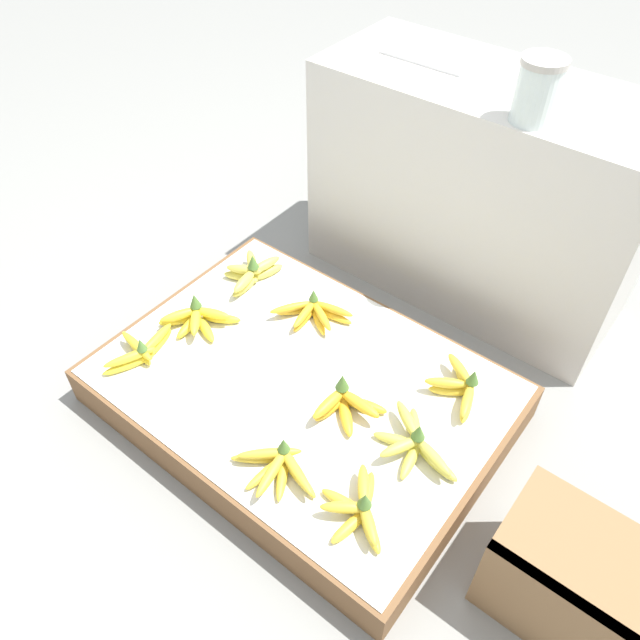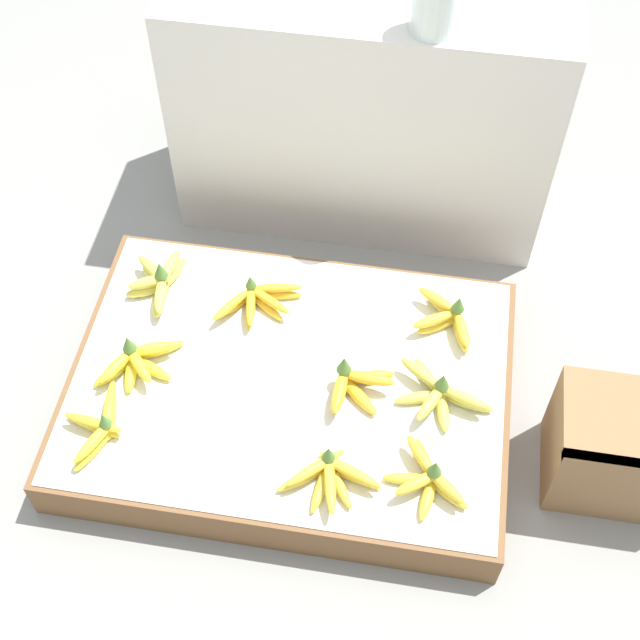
# 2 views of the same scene
# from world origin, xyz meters

# --- Properties ---
(ground_plane) EXTENTS (10.00, 10.00, 0.00)m
(ground_plane) POSITION_xyz_m (0.00, 0.00, 0.00)
(ground_plane) COLOR gray
(display_platform) EXTENTS (1.07, 0.77, 0.13)m
(display_platform) POSITION_xyz_m (0.00, 0.00, 0.06)
(display_platform) COLOR brown
(display_platform) RESTS_ON ground_plane
(back_vendor_table) EXTENTS (1.01, 0.43, 0.71)m
(back_vendor_table) POSITION_xyz_m (0.08, 0.77, 0.35)
(back_vendor_table) COLOR beige
(back_vendor_table) RESTS_ON ground_plane
(wooden_crate) EXTENTS (0.31, 0.24, 0.26)m
(wooden_crate) POSITION_xyz_m (0.78, -0.07, 0.13)
(wooden_crate) COLOR olive
(wooden_crate) RESTS_ON ground_plane
(banana_bunch_front_left) EXTENTS (0.15, 0.24, 0.09)m
(banana_bunch_front_left) POSITION_xyz_m (-0.40, -0.22, 0.16)
(banana_bunch_front_left) COLOR yellow
(banana_bunch_front_left) RESTS_ON display_platform
(banana_bunch_front_midright) EXTENTS (0.24, 0.17, 0.09)m
(banana_bunch_front_midright) POSITION_xyz_m (0.14, -0.25, 0.15)
(banana_bunch_front_midright) COLOR gold
(banana_bunch_front_midright) RESTS_ON display_platform
(banana_bunch_front_right) EXTENTS (0.20, 0.21, 0.10)m
(banana_bunch_front_right) POSITION_xyz_m (0.35, -0.23, 0.16)
(banana_bunch_front_right) COLOR gold
(banana_bunch_front_right) RESTS_ON display_platform
(banana_bunch_middle_left) EXTENTS (0.20, 0.19, 0.10)m
(banana_bunch_middle_left) POSITION_xyz_m (-0.37, -0.03, 0.16)
(banana_bunch_middle_left) COLOR yellow
(banana_bunch_middle_left) RESTS_ON display_platform
(banana_bunch_middle_midright) EXTENTS (0.15, 0.17, 0.11)m
(banana_bunch_middle_midright) POSITION_xyz_m (0.16, -0.01, 0.16)
(banana_bunch_middle_midright) COLOR gold
(banana_bunch_middle_midright) RESTS_ON display_platform
(banana_bunch_middle_right) EXTENTS (0.24, 0.20, 0.10)m
(banana_bunch_middle_right) POSITION_xyz_m (0.36, -0.00, 0.16)
(banana_bunch_middle_right) COLOR gold
(banana_bunch_middle_right) RESTS_ON display_platform
(banana_bunch_back_left) EXTENTS (0.14, 0.22, 0.11)m
(banana_bunch_back_left) POSITION_xyz_m (-0.38, 0.22, 0.16)
(banana_bunch_back_left) COLOR #DBCC4C
(banana_bunch_back_left) RESTS_ON display_platform
(banana_bunch_back_midleft) EXTENTS (0.21, 0.16, 0.09)m
(banana_bunch_back_midleft) POSITION_xyz_m (-0.12, 0.20, 0.15)
(banana_bunch_back_midleft) COLOR gold
(banana_bunch_back_midleft) RESTS_ON display_platform
(banana_bunch_back_right) EXTENTS (0.16, 0.18, 0.10)m
(banana_bunch_back_right) POSITION_xyz_m (0.36, 0.22, 0.16)
(banana_bunch_back_right) COLOR gold
(banana_bunch_back_right) RESTS_ON display_platform
(glass_jar) EXTENTS (0.11, 0.11, 0.16)m
(glass_jar) POSITION_xyz_m (0.23, 0.62, 0.79)
(glass_jar) COLOR silver
(glass_jar) RESTS_ON back_vendor_table
(foam_tray_white) EXTENTS (0.26, 0.16, 0.02)m
(foam_tray_white) POSITION_xyz_m (-0.16, 0.80, 0.72)
(foam_tray_white) COLOR white
(foam_tray_white) RESTS_ON back_vendor_table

